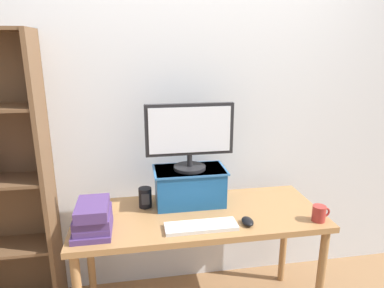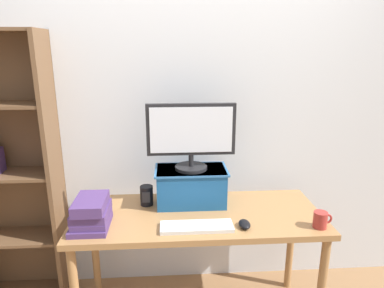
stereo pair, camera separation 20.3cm
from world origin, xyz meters
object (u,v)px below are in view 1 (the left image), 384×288
keyboard (201,226)px  coffee_mug (319,213)px  desk_speaker (145,198)px  riser_box (190,185)px  desk (199,225)px  computer_monitor (190,134)px  book_stack (93,218)px  computer_mouse (248,221)px

keyboard → coffee_mug: coffee_mug is taller
keyboard → desk_speaker: bearing=132.6°
riser_box → keyboard: 0.35m
coffee_mug → desk_speaker: 1.05m
keyboard → desk_speaker: size_ratio=3.21×
desk → keyboard: size_ratio=3.70×
computer_monitor → keyboard: computer_monitor is taller
computer_monitor → book_stack: size_ratio=2.06×
book_stack → coffee_mug: (1.28, -0.09, -0.04)m
riser_box → coffee_mug: riser_box is taller
computer_mouse → desk_speaker: desk_speaker is taller
computer_mouse → book_stack: size_ratio=0.39×
computer_mouse → coffee_mug: (0.42, -0.03, 0.03)m
desk → book_stack: bearing=-168.6°
computer_mouse → coffee_mug: size_ratio=0.97×
book_stack → desk_speaker: bearing=41.9°
riser_box → desk_speaker: 0.29m
desk → computer_mouse: size_ratio=14.47×
computer_monitor → desk_speaker: (-0.29, -0.01, -0.40)m
keyboard → computer_mouse: (0.27, -0.00, 0.01)m
riser_box → computer_monitor: computer_monitor is taller
desk → desk_speaker: bearing=156.5°
riser_box → coffee_mug: size_ratio=4.25×
riser_box → computer_mouse: bearing=-49.8°
computer_mouse → book_stack: (-0.86, 0.06, 0.07)m
computer_mouse → computer_monitor: bearing=130.3°
desk → riser_box: (-0.03, 0.15, 0.21)m
computer_monitor → book_stack: computer_monitor is taller
computer_mouse → desk_speaker: size_ratio=0.82×
computer_mouse → coffee_mug: bearing=-4.1°
desk_speaker → book_stack: bearing=-138.1°
coffee_mug → keyboard: bearing=177.4°
computer_monitor → coffee_mug: computer_monitor is taller
coffee_mug → desk_speaker: bearing=160.4°
book_stack → desk_speaker: book_stack is taller
riser_box → book_stack: bearing=-154.9°
riser_box → computer_monitor: bearing=-90.0°
computer_monitor → desk: bearing=-77.6°
desk → coffee_mug: (0.67, -0.22, 0.13)m
desk → book_stack: size_ratio=5.67×
desk → computer_monitor: size_ratio=2.75×
keyboard → desk_speaker: desk_speaker is taller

